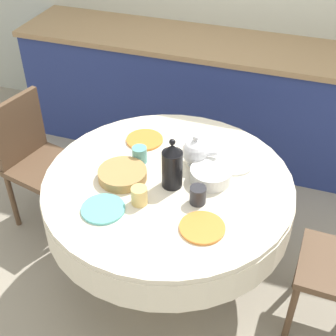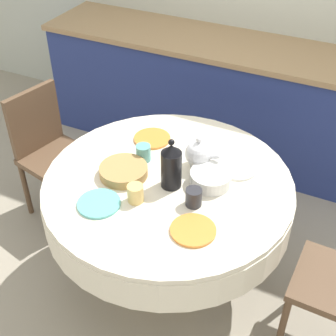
# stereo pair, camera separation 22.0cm
# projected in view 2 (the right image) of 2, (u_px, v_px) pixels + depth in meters

# --- Properties ---
(ground_plane) EXTENTS (12.00, 12.00, 0.00)m
(ground_plane) POSITION_uv_depth(u_px,v_px,m) (168.00, 273.00, 2.86)
(ground_plane) COLOR #9E937F
(kitchen_counter) EXTENTS (3.24, 0.64, 0.91)m
(kitchen_counter) POSITION_uv_depth(u_px,v_px,m) (248.00, 104.00, 3.58)
(kitchen_counter) COLOR navy
(kitchen_counter) RESTS_ON ground_plane
(dining_table) EXTENTS (1.30, 1.30, 0.74)m
(dining_table) POSITION_uv_depth(u_px,v_px,m) (168.00, 198.00, 2.48)
(dining_table) COLOR tan
(dining_table) RESTS_ON ground_plane
(chair_right) EXTENTS (0.48, 0.48, 0.88)m
(chair_right) POSITION_uv_depth(u_px,v_px,m) (50.00, 148.00, 3.04)
(chair_right) COLOR brown
(chair_right) RESTS_ON ground_plane
(plate_near_left) EXTENTS (0.21, 0.21, 0.01)m
(plate_near_left) POSITION_uv_depth(u_px,v_px,m) (99.00, 203.00, 2.26)
(plate_near_left) COLOR #60BCB7
(plate_near_left) RESTS_ON dining_table
(cup_near_left) EXTENTS (0.08, 0.08, 0.09)m
(cup_near_left) POSITION_uv_depth(u_px,v_px,m) (135.00, 193.00, 2.26)
(cup_near_left) COLOR #DBB766
(cup_near_left) RESTS_ON dining_table
(plate_near_right) EXTENTS (0.21, 0.21, 0.01)m
(plate_near_right) POSITION_uv_depth(u_px,v_px,m) (193.00, 230.00, 2.11)
(plate_near_right) COLOR orange
(plate_near_right) RESTS_ON dining_table
(cup_near_right) EXTENTS (0.08, 0.08, 0.09)m
(cup_near_right) POSITION_uv_depth(u_px,v_px,m) (194.00, 197.00, 2.23)
(cup_near_right) COLOR #28282D
(cup_near_right) RESTS_ON dining_table
(plate_far_left) EXTENTS (0.21, 0.21, 0.01)m
(plate_far_left) POSITION_uv_depth(u_px,v_px,m) (152.00, 138.00, 2.69)
(plate_far_left) COLOR orange
(plate_far_left) RESTS_ON dining_table
(cup_far_left) EXTENTS (0.08, 0.08, 0.09)m
(cup_far_left) POSITION_uv_depth(u_px,v_px,m) (143.00, 153.00, 2.52)
(cup_far_left) COLOR #5BA39E
(cup_far_left) RESTS_ON dining_table
(plate_far_right) EXTENTS (0.21, 0.21, 0.01)m
(plate_far_right) POSITION_uv_depth(u_px,v_px,m) (238.00, 168.00, 2.48)
(plate_far_right) COLOR white
(plate_far_right) RESTS_ON dining_table
(cup_far_right) EXTENTS (0.08, 0.08, 0.09)m
(cup_far_right) POSITION_uv_depth(u_px,v_px,m) (203.00, 159.00, 2.47)
(cup_far_right) COLOR #28282D
(cup_far_right) RESTS_ON dining_table
(coffee_carafe) EXTENTS (0.10, 0.10, 0.28)m
(coffee_carafe) POSITION_uv_depth(u_px,v_px,m) (171.00, 166.00, 2.30)
(coffee_carafe) COLOR black
(coffee_carafe) RESTS_ON dining_table
(teapot) EXTENTS (0.20, 0.14, 0.19)m
(teapot) POSITION_uv_depth(u_px,v_px,m) (199.00, 154.00, 2.45)
(teapot) COLOR white
(teapot) RESTS_ON dining_table
(bread_basket) EXTENTS (0.25, 0.25, 0.05)m
(bread_basket) POSITION_uv_depth(u_px,v_px,m) (124.00, 171.00, 2.42)
(bread_basket) COLOR #AD844C
(bread_basket) RESTS_ON dining_table
(fruit_bowl) EXTENTS (0.21, 0.21, 0.07)m
(fruit_bowl) POSITION_uv_depth(u_px,v_px,m) (211.00, 178.00, 2.36)
(fruit_bowl) COLOR silver
(fruit_bowl) RESTS_ON dining_table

